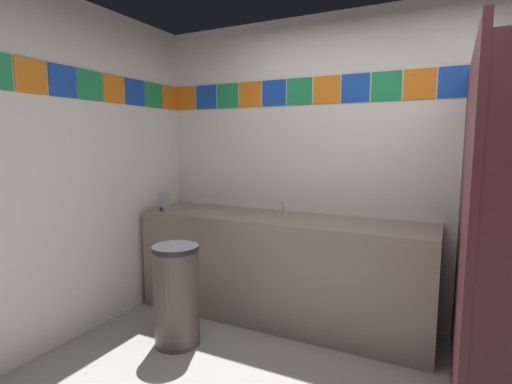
{
  "coord_description": "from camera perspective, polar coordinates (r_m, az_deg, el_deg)",
  "views": [
    {
      "loc": [
        0.49,
        -1.72,
        1.51
      ],
      "look_at": [
        -0.85,
        0.95,
        1.13
      ],
      "focal_mm": 27.38,
      "sensor_mm": 36.0,
      "label": 1
    }
  ],
  "objects": [
    {
      "name": "wall_back",
      "position": [
        3.36,
        18.15,
        3.19
      ],
      "size": [
        4.11,
        0.09,
        2.58
      ],
      "color": "silver",
      "rests_on": "ground_plane"
    },
    {
      "name": "wall_side",
      "position": [
        3.11,
        -29.71,
        2.31
      ],
      "size": [
        0.09,
        3.11,
        2.58
      ],
      "color": "silver",
      "rests_on": "ground_plane"
    },
    {
      "name": "vanity_counter",
      "position": [
        3.39,
        3.49,
        -10.98
      ],
      "size": [
        2.47,
        0.62,
        0.89
      ],
      "color": "gray",
      "rests_on": "ground_plane"
    },
    {
      "name": "faucet_center",
      "position": [
        3.35,
        4.15,
        -2.51
      ],
      "size": [
        0.04,
        0.1,
        0.14
      ],
      "color": "silver",
      "rests_on": "vanity_counter"
    },
    {
      "name": "soap_dispenser",
      "position": [
        3.67,
        -13.31,
        -1.42
      ],
      "size": [
        0.09,
        0.09,
        0.16
      ],
      "color": "gray",
      "rests_on": "vanity_counter"
    },
    {
      "name": "stall_divider",
      "position": [
        2.3,
        32.27,
        -6.55
      ],
      "size": [
        0.92,
        1.55,
        2.01
      ],
      "color": "#471E23",
      "rests_on": "ground_plane"
    },
    {
      "name": "trash_bin",
      "position": [
        3.07,
        -11.52,
        -14.54
      ],
      "size": [
        0.34,
        0.34,
        0.76
      ],
      "color": "brown",
      "rests_on": "ground_plane"
    }
  ]
}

